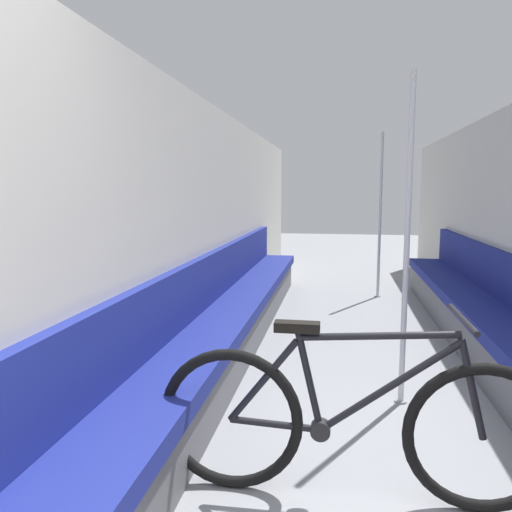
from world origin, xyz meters
name	(u,v)px	position (x,y,z in m)	size (l,w,h in m)	color
wall_left	(208,226)	(-1.32, 3.58, 1.06)	(0.10, 10.36, 2.12)	beige
bench_seat_row_left	(232,317)	(-1.07, 3.40, 0.28)	(0.46, 6.01, 0.85)	#5B5B60
bench_seat_row_right	(493,328)	(1.07, 3.40, 0.28)	(0.46, 6.01, 0.85)	#5B5B60
bicycle	(351,424)	(-0.09, 1.39, 0.36)	(1.77, 0.46, 0.87)	black
grab_pole_near	(380,218)	(0.34, 5.80, 1.02)	(0.08, 0.08, 2.10)	gray
grab_pole_far	(407,248)	(0.26, 2.50, 1.02)	(0.08, 0.08, 2.10)	gray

